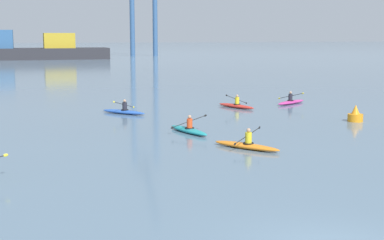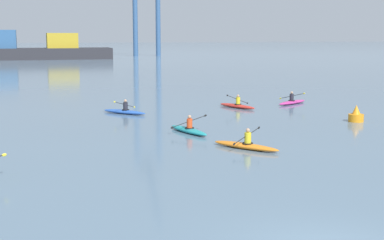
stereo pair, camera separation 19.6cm
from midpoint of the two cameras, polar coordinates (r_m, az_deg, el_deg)
name	(u,v)px [view 1 (the left image)]	position (r m, az deg, el deg)	size (l,w,h in m)	color
channel_buoy	(355,115)	(33.87, 16.49, 0.45)	(0.90, 0.90, 1.00)	orange
kayak_blue	(124,111)	(35.98, -7.28, 0.91)	(2.71, 2.94, 0.97)	#2856B2
kayak_magenta	(291,102)	(41.52, 10.14, 1.89)	(3.23, 2.26, 0.95)	#C13384
kayak_teal	(189,130)	(28.73, -0.54, -1.00)	(2.18, 3.44, 0.95)	teal
kayak_red	(236,105)	(38.81, 4.47, 1.53)	(2.02, 3.36, 1.04)	red
kayak_orange	(247,145)	(24.80, 5.49, -2.61)	(2.45, 3.12, 0.95)	orange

